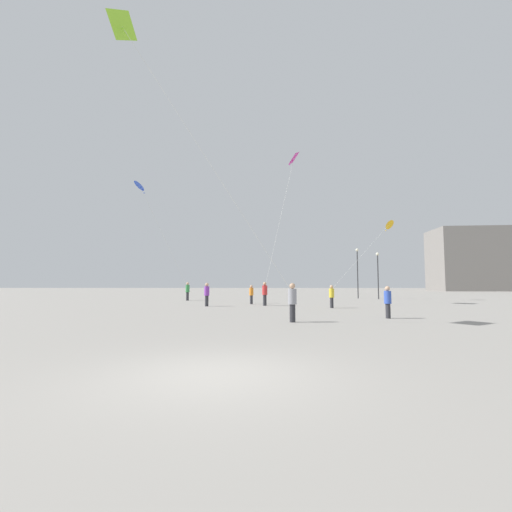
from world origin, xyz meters
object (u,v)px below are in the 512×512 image
object	(u,v)px
person_in_green	(188,290)
kite_lime_delta	(125,31)
person_in_yellow	(332,295)
person_in_red	(265,293)
person_in_grey	(292,301)
building_left_hall	(478,260)
lamppost_west	(378,268)
person_in_purple	(207,293)
person_in_orange	(251,294)
person_in_blue	(388,301)
lamppost_east	(357,266)
kite_cobalt_diamond	(140,186)
kite_magenta_delta	(293,160)
kite_amber_diamond	(389,225)

from	to	relation	value
person_in_green	kite_lime_delta	world-z (taller)	kite_lime_delta
person_in_yellow	person_in_red	bearing A→B (deg)	171.09
person_in_grey	building_left_hall	world-z (taller)	building_left_hall
lamppost_west	person_in_purple	bearing A→B (deg)	-141.43
person_in_orange	kite_lime_delta	distance (m)	20.18
person_in_blue	lamppost_east	size ratio (longest dim) A/B	0.27
person_in_green	person_in_yellow	world-z (taller)	person_in_green
person_in_red	kite_lime_delta	bearing A→B (deg)	-106.56
person_in_orange	person_in_red	xyz separation A→B (m)	(1.15, -2.17, 0.13)
person_in_grey	person_in_orange	bearing A→B (deg)	107.56
lamppost_west	person_in_orange	bearing A→B (deg)	-142.85
person_in_yellow	lamppost_west	bearing A→B (deg)	82.15
person_in_grey	kite_lime_delta	size ratio (longest dim) A/B	0.14
person_in_red	kite_lime_delta	xyz separation A→B (m)	(-5.97, -13.46, 11.69)
person_in_purple	building_left_hall	xyz separation A→B (m)	(56.64, 63.12, 6.70)
person_in_purple	kite_cobalt_diamond	bearing A→B (deg)	50.04
person_in_orange	kite_magenta_delta	distance (m)	12.13
lamppost_west	building_left_hall	bearing A→B (deg)	51.34
person_in_orange	kite_amber_diamond	world-z (taller)	kite_amber_diamond
person_in_blue	building_left_hall	xyz separation A→B (m)	(46.11, 72.32, 6.81)
person_in_grey	lamppost_east	xyz separation A→B (m)	(9.43, 26.44, 2.91)
person_in_red	building_left_hall	xyz separation A→B (m)	(52.26, 62.16, 6.66)
kite_magenta_delta	lamppost_east	xyz separation A→B (m)	(8.32, 11.99, -8.60)
person_in_red	lamppost_west	world-z (taller)	lamppost_west
person_in_purple	person_in_yellow	size ratio (longest dim) A/B	1.10
person_in_purple	person_in_orange	distance (m)	4.50
kite_magenta_delta	building_left_hall	distance (m)	77.96
person_in_purple	lamppost_west	size ratio (longest dim) A/B	0.34
person_in_orange	building_left_hall	distance (m)	80.60
kite_magenta_delta	lamppost_west	world-z (taller)	kite_magenta_delta
kite_magenta_delta	kite_cobalt_diamond	bearing A→B (deg)	178.87
person_in_blue	building_left_hall	distance (m)	86.04
person_in_yellow	kite_lime_delta	distance (m)	19.30
person_in_purple	kite_cobalt_diamond	xyz separation A→B (m)	(-6.67, 3.60, 9.36)
person_in_blue	lamppost_west	bearing A→B (deg)	99.14
person_in_grey	kite_amber_diamond	xyz separation A→B (m)	(11.72, 22.04, 6.99)
person_in_purple	lamppost_east	distance (m)	21.75
person_in_red	building_left_hall	distance (m)	81.48
person_in_green	building_left_hall	size ratio (longest dim) A/B	0.09
person_in_red	kite_lime_delta	distance (m)	18.79
person_in_yellow	person_in_green	bearing A→B (deg)	158.67
person_in_green	person_in_red	size ratio (longest dim) A/B	1.01
person_in_orange	building_left_hall	world-z (taller)	building_left_hall
person_in_yellow	lamppost_east	bearing A→B (deg)	89.96
kite_amber_diamond	lamppost_east	world-z (taller)	kite_amber_diamond
kite_magenta_delta	kite_amber_diamond	world-z (taller)	kite_magenta_delta
person_in_orange	kite_lime_delta	size ratio (longest dim) A/B	0.13
person_in_blue	kite_amber_diamond	bearing A→B (deg)	96.01
person_in_orange	building_left_hall	size ratio (longest dim) A/B	0.07
person_in_purple	person_in_grey	bearing A→B (deg)	-164.33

